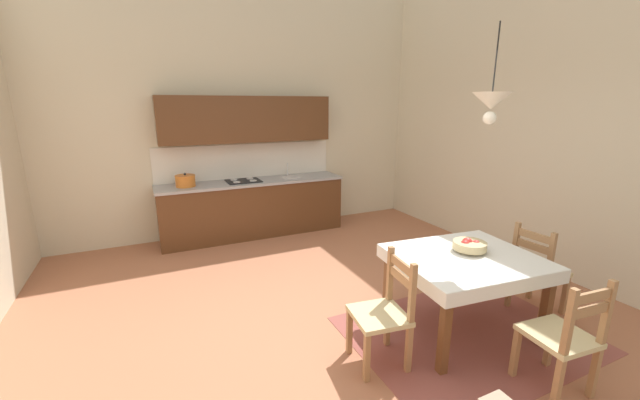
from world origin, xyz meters
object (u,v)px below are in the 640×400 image
(dining_table, at_px, (465,268))
(dining_chair_camera_side, at_px, (564,338))
(dining_chair_window_side, at_px, (537,271))
(fruit_bowl, at_px, (469,245))
(kitchen_cabinetry, at_px, (252,183))
(dining_chair_tv_side, at_px, (384,313))
(pendant_lamp, at_px, (491,102))

(dining_table, distance_m, dining_chair_camera_side, 0.91)
(dining_chair_camera_side, distance_m, dining_chair_window_side, 1.19)
(fruit_bowl, bearing_deg, kitchen_cabinetry, 108.22)
(dining_chair_window_side, height_order, fruit_bowl, dining_chair_window_side)
(dining_table, height_order, dining_chair_camera_side, dining_chair_camera_side)
(dining_chair_camera_side, bearing_deg, fruit_bowl, 88.45)
(kitchen_cabinetry, xyz_separation_m, fruit_bowl, (1.13, -3.43, -0.04))
(kitchen_cabinetry, distance_m, dining_chair_tv_side, 3.59)
(kitchen_cabinetry, xyz_separation_m, dining_table, (1.03, -3.50, -0.23))
(kitchen_cabinetry, distance_m, pendant_lamp, 3.88)
(fruit_bowl, bearing_deg, dining_chair_window_side, -9.22)
(fruit_bowl, bearing_deg, pendant_lamp, -71.93)
(kitchen_cabinetry, relative_size, dining_chair_tv_side, 3.13)
(dining_chair_tv_side, relative_size, pendant_lamp, 1.16)
(dining_chair_camera_side, bearing_deg, dining_chair_tv_side, 140.27)
(dining_chair_tv_side, distance_m, fruit_bowl, 1.09)
(dining_chair_camera_side, height_order, fruit_bowl, dining_chair_camera_side)
(dining_chair_window_side, bearing_deg, dining_table, 175.65)
(kitchen_cabinetry, distance_m, dining_chair_window_side, 4.10)
(dining_table, height_order, fruit_bowl, fruit_bowl)
(fruit_bowl, height_order, pendant_lamp, pendant_lamp)
(kitchen_cabinetry, xyz_separation_m, dining_chair_tv_side, (0.11, -3.56, -0.41))
(kitchen_cabinetry, distance_m, dining_table, 3.65)
(dining_table, height_order, dining_chair_window_side, dining_chair_window_side)
(kitchen_cabinetry, distance_m, fruit_bowl, 3.61)
(dining_chair_window_side, xyz_separation_m, pendant_lamp, (-0.82, 0.08, 1.65))
(dining_chair_camera_side, distance_m, pendant_lamp, 1.88)
(dining_chair_camera_side, height_order, pendant_lamp, pendant_lamp)
(dining_table, height_order, pendant_lamp, pendant_lamp)
(dining_table, distance_m, dining_chair_window_side, 0.96)
(pendant_lamp, bearing_deg, dining_table, -175.30)
(fruit_bowl, distance_m, pendant_lamp, 1.29)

